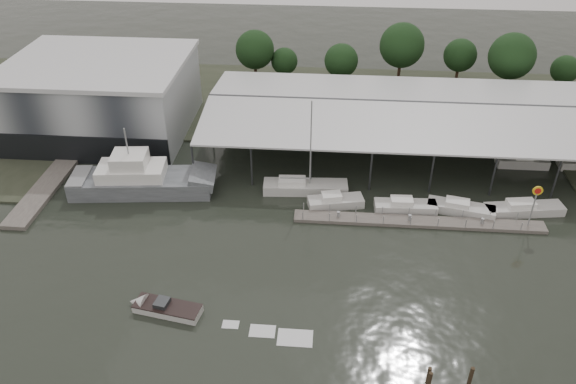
# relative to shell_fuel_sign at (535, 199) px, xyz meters

# --- Properties ---
(ground) EXTENTS (200.00, 200.00, 0.00)m
(ground) POSITION_rel_shell_fuel_sign_xyz_m (-27.00, -9.99, -3.93)
(ground) COLOR black
(ground) RESTS_ON ground
(land_strip_far) EXTENTS (140.00, 30.00, 0.30)m
(land_strip_far) POSITION_rel_shell_fuel_sign_xyz_m (-27.00, 32.01, -3.83)
(land_strip_far) COLOR #383D2E
(land_strip_far) RESTS_ON ground
(land_strip_west) EXTENTS (20.00, 40.00, 0.30)m
(land_strip_west) POSITION_rel_shell_fuel_sign_xyz_m (-67.00, 20.01, -3.83)
(land_strip_west) COLOR #383D2E
(land_strip_west) RESTS_ON ground
(storage_warehouse) EXTENTS (24.50, 20.50, 10.50)m
(storage_warehouse) POSITION_rel_shell_fuel_sign_xyz_m (-55.00, 19.95, 1.36)
(storage_warehouse) COLOR #A1A7AB
(storage_warehouse) RESTS_ON ground
(covered_boat_shed) EXTENTS (58.24, 24.00, 6.96)m
(covered_boat_shed) POSITION_rel_shell_fuel_sign_xyz_m (-10.00, 18.01, 2.20)
(covered_boat_shed) COLOR silver
(covered_boat_shed) RESTS_ON ground
(trawler_dock) EXTENTS (3.00, 18.00, 0.50)m
(trawler_dock) POSITION_rel_shell_fuel_sign_xyz_m (-57.00, 4.01, -3.68)
(trawler_dock) COLOR slate
(trawler_dock) RESTS_ON ground
(floating_dock) EXTENTS (28.00, 2.00, 1.40)m
(floating_dock) POSITION_rel_shell_fuel_sign_xyz_m (-12.00, 0.01, -3.72)
(floating_dock) COLOR slate
(floating_dock) RESTS_ON ground
(shell_fuel_sign) EXTENTS (1.10, 0.18, 5.55)m
(shell_fuel_sign) POSITION_rel_shell_fuel_sign_xyz_m (0.00, 0.00, 0.00)
(shell_fuel_sign) COLOR gray
(shell_fuel_sign) RESTS_ON ground
(grey_trawler) EXTENTS (17.89, 6.84, 8.84)m
(grey_trawler) POSITION_rel_shell_fuel_sign_xyz_m (-44.82, 4.09, -2.35)
(grey_trawler) COLOR slate
(grey_trawler) RESTS_ON ground
(white_sailboat) EXTENTS (10.36, 3.15, 12.23)m
(white_sailboat) POSITION_rel_shell_fuel_sign_xyz_m (-25.22, 5.52, -3.28)
(white_sailboat) COLOR silver
(white_sailboat) RESTS_ON ground
(speedboat_underway) EXTENTS (17.84, 5.15, 2.00)m
(speedboat_underway) POSITION_rel_shell_fuel_sign_xyz_m (-37.14, -15.71, -3.53)
(speedboat_underway) COLOR silver
(speedboat_underway) RESTS_ON ground
(moored_cruiser_0) EXTENTS (6.79, 3.54, 1.70)m
(moored_cruiser_0) POSITION_rel_shell_fuel_sign_xyz_m (-21.40, 2.72, -3.31)
(moored_cruiser_0) COLOR silver
(moored_cruiser_0) RESTS_ON ground
(moored_cruiser_1) EXTENTS (7.22, 2.47, 1.70)m
(moored_cruiser_1) POSITION_rel_shell_fuel_sign_xyz_m (-13.31, 2.38, -3.31)
(moored_cruiser_1) COLOR silver
(moored_cruiser_1) RESTS_ON ground
(moored_cruiser_2) EXTENTS (7.88, 3.83, 1.70)m
(moored_cruiser_2) POSITION_rel_shell_fuel_sign_xyz_m (-6.95, 2.52, -3.31)
(moored_cruiser_2) COLOR silver
(moored_cruiser_2) RESTS_ON ground
(moored_cruiser_3) EXTENTS (9.22, 3.57, 1.70)m
(moored_cruiser_3) POSITION_rel_shell_fuel_sign_xyz_m (0.29, 2.96, -3.31)
(moored_cruiser_3) COLOR silver
(moored_cruiser_3) RESTS_ON ground
(horizon_tree_line) EXTENTS (69.23, 11.28, 10.98)m
(horizon_tree_line) POSITION_rel_shell_fuel_sign_xyz_m (-5.81, 38.05, 2.29)
(horizon_tree_line) COLOR #322116
(horizon_tree_line) RESTS_ON ground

